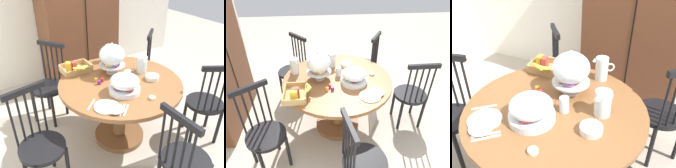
{
  "view_description": "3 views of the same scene",
  "coord_description": "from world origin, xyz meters",
  "views": [
    {
      "loc": [
        -1.23,
        -1.78,
        1.95
      ],
      "look_at": [
        -0.12,
        -0.04,
        0.74
      ],
      "focal_mm": 38.41,
      "sensor_mm": 36.0,
      "label": 1
    },
    {
      "loc": [
        -2.03,
        0.12,
        2.07
      ],
      "look_at": [
        -0.12,
        -0.04,
        0.74
      ],
      "focal_mm": 33.57,
      "sensor_mm": 36.0,
      "label": 2
    },
    {
      "loc": [
        0.57,
        -1.23,
        1.75
      ],
      "look_at": [
        -0.02,
        0.11,
        0.84
      ],
      "focal_mm": 38.67,
      "sensor_mm": 36.0,
      "label": 3
    }
  ],
  "objects": [
    {
      "name": "soup_spoon",
      "position": [
        -0.46,
        -0.24,
        0.74
      ],
      "size": [
        0.14,
        0.12,
        0.01
      ],
      "primitive_type": "cube",
      "rotation": [
        0.0,
        0.0,
        3.86
      ],
      "color": "silver",
      "rests_on": "dining_table"
    },
    {
      "name": "dining_table",
      "position": [
        -0.02,
        -0.04,
        0.54
      ],
      "size": [
        1.26,
        1.26,
        0.74
      ],
      "color": "brown",
      "rests_on": "ground_plane"
    },
    {
      "name": "table_knife",
      "position": [
        -0.28,
        -0.45,
        0.74
      ],
      "size": [
        0.14,
        0.12,
        0.01
      ],
      "primitive_type": "cube",
      "rotation": [
        0.0,
        0.0,
        3.86
      ],
      "color": "silver",
      "rests_on": "dining_table"
    },
    {
      "name": "windsor_chair_by_cabinet",
      "position": [
        -0.53,
        0.74,
        0.45
      ],
      "size": [
        0.46,
        0.46,
        0.97
      ],
      "color": "black",
      "rests_on": "ground_plane"
    },
    {
      "name": "windsor_chair_near_window",
      "position": [
        0.69,
        0.56,
        0.45
      ],
      "size": [
        0.47,
        0.47,
        0.97
      ],
      "color": "black",
      "rests_on": "ground_plane"
    },
    {
      "name": "jam_jar_grape",
      "position": [
        -0.23,
        0.03,
        0.76
      ],
      "size": [
        0.04,
        0.04,
        0.04
      ],
      "primitive_type": "cylinder",
      "color": "#5B2366",
      "rests_on": "dining_table"
    },
    {
      "name": "wooden_armoire",
      "position": [
        0.26,
        1.5,
        0.98
      ],
      "size": [
        1.18,
        0.6,
        1.96
      ],
      "color": "brown",
      "rests_on": "ground_plane"
    },
    {
      "name": "dinner_fork",
      "position": [
        -0.26,
        -0.47,
        0.74
      ],
      "size": [
        0.14,
        0.12,
        0.01
      ],
      "primitive_type": "cube",
      "rotation": [
        0.0,
        0.0,
        3.86
      ],
      "color": "silver",
      "rests_on": "dining_table"
    },
    {
      "name": "cereal_bowl",
      "position": [
        0.29,
        -0.17,
        0.76
      ],
      "size": [
        0.14,
        0.14,
        0.04
      ],
      "primitive_type": "cylinder",
      "color": "white",
      "rests_on": "dining_table"
    },
    {
      "name": "cereal_basket",
      "position": [
        -0.31,
        0.4,
        0.78
      ],
      "size": [
        0.32,
        0.3,
        0.12
      ],
      "color": "tan",
      "rests_on": "dining_table"
    },
    {
      "name": "jam_jar_apricot",
      "position": [
        -0.23,
        0.09,
        0.76
      ],
      "size": [
        0.04,
        0.04,
        0.04
      ],
      "primitive_type": "cylinder",
      "color": "orange",
      "rests_on": "dining_table"
    },
    {
      "name": "pastry_stand_with_dome",
      "position": [
        0.01,
        0.17,
        0.94
      ],
      "size": [
        0.28,
        0.28,
        0.34
      ],
      "color": "silver",
      "rests_on": "dining_table"
    },
    {
      "name": "jam_jar_strawberry",
      "position": [
        -0.17,
        0.06,
        0.76
      ],
      "size": [
        0.04,
        0.04,
        0.04
      ],
      "primitive_type": "cylinder",
      "color": "#B7282D",
      "rests_on": "dining_table"
    },
    {
      "name": "fruit_platter_covered",
      "position": [
        -0.09,
        -0.22,
        0.83
      ],
      "size": [
        0.3,
        0.3,
        0.18
      ],
      "color": "silver",
      "rests_on": "dining_table"
    },
    {
      "name": "butter_dish",
      "position": [
        0.05,
        -0.45,
        0.75
      ],
      "size": [
        0.06,
        0.06,
        0.02
      ],
      "primitive_type": "cylinder",
      "color": "beige",
      "rests_on": "dining_table"
    },
    {
      "name": "china_plate_large",
      "position": [
        -0.37,
        -0.34,
        0.75
      ],
      "size": [
        0.22,
        0.22,
        0.01
      ],
      "primitive_type": "cylinder",
      "color": "white",
      "rests_on": "dining_table"
    },
    {
      "name": "drinking_glass",
      "position": [
        0.06,
        -0.05,
        0.8
      ],
      "size": [
        0.06,
        0.06,
        0.11
      ],
      "primitive_type": "cylinder",
      "color": "silver",
      "rests_on": "dining_table"
    },
    {
      "name": "orange_juice_pitcher",
      "position": [
        0.3,
        0.02,
        0.82
      ],
      "size": [
        0.11,
        0.19,
        0.18
      ],
      "color": "silver",
      "rests_on": "dining_table"
    },
    {
      "name": "milk_pitcher",
      "position": [
        0.17,
        0.46,
        0.83
      ],
      "size": [
        0.18,
        0.1,
        0.19
      ],
      "color": "silver",
      "rests_on": "dining_table"
    },
    {
      "name": "china_plate_small",
      "position": [
        -0.33,
        -0.43,
        0.76
      ],
      "size": [
        0.15,
        0.15,
        0.01
      ],
      "primitive_type": "cylinder",
      "color": "white",
      "rests_on": "china_plate_large"
    }
  ]
}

